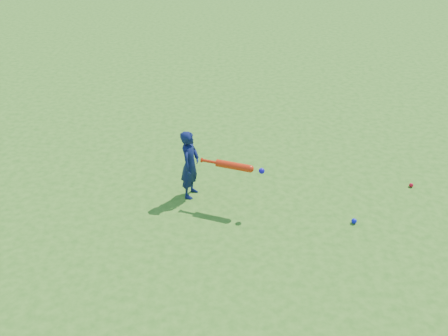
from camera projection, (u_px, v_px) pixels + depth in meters
The scene contains 5 objects.
ground at pixel (221, 186), 7.35m from camera, with size 80.00×80.00×0.00m, color #34711B.
child at pixel (190, 164), 6.90m from camera, with size 0.37×0.24×1.01m, color #0E1745.
ground_ball_red at pixel (411, 185), 7.32m from camera, with size 0.06×0.06×0.06m, color red.
ground_ball_blue at pixel (354, 221), 6.57m from camera, with size 0.07×0.07×0.07m, color #0C12D1.
bat_swing at pixel (236, 166), 6.59m from camera, with size 0.86×0.32×0.10m.
Camera 1 is at (0.34, -6.14, 4.03)m, focal length 40.00 mm.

